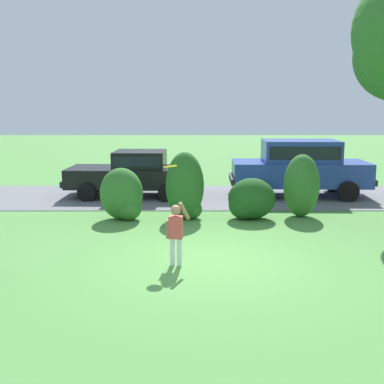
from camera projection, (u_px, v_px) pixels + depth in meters
The scene contains 10 objects.
ground_plane at pixel (209, 261), 9.80m from camera, with size 80.00×80.00×0.00m, color #518E42.
driveway_strip at pixel (202, 197), 16.53m from camera, with size 28.00×4.40×0.02m, color slate.
shrub_near_tree at pixel (121, 196), 13.27m from camera, with size 1.17×0.99×1.41m.
shrub_centre_left at pixel (184, 188), 13.25m from camera, with size 1.04×0.93×1.85m.
shrub_centre at pixel (249, 200), 13.34m from camera, with size 1.29×1.09×1.13m.
shrub_centre_right at pixel (300, 186), 13.57m from camera, with size 1.00×0.92×1.75m.
parked_sedan at pixel (133, 172), 16.51m from camera, with size 4.45×2.19×1.56m.
parked_suv at pixel (299, 165), 16.48m from camera, with size 4.74×2.19×1.92m.
child_thrower at pixel (175, 230), 9.43m from camera, with size 0.47×0.23×1.29m.
frisbee at pixel (169, 166), 9.79m from camera, with size 0.29×0.28×0.10m.
Camera 1 is at (-0.37, -9.40, 3.12)m, focal length 45.65 mm.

